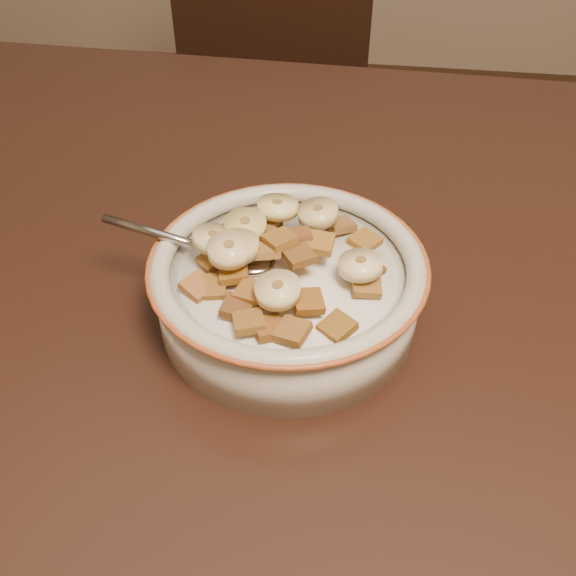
# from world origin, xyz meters

# --- Properties ---
(table) EXTENTS (1.43, 0.95, 0.04)m
(table) POSITION_xyz_m (0.00, 0.00, 0.73)
(table) COLOR black
(table) RESTS_ON floor
(chair) EXTENTS (0.39, 0.39, 0.88)m
(chair) POSITION_xyz_m (-0.10, 0.71, 0.44)
(chair) COLOR black
(chair) RESTS_ON floor
(cereal_bowl) EXTENTS (0.20, 0.20, 0.05)m
(cereal_bowl) POSITION_xyz_m (0.05, -0.03, 0.77)
(cereal_bowl) COLOR beige
(cereal_bowl) RESTS_ON table
(milk) EXTENTS (0.16, 0.16, 0.00)m
(milk) POSITION_xyz_m (0.05, -0.03, 0.80)
(milk) COLOR white
(milk) RESTS_ON cereal_bowl
(spoon) EXTENTS (0.05, 0.04, 0.01)m
(spoon) POSITION_xyz_m (0.02, -0.03, 0.80)
(spoon) COLOR #999999
(spoon) RESTS_ON cereal_bowl
(cereal_square_0) EXTENTS (0.03, 0.03, 0.01)m
(cereal_square_0) POSITION_xyz_m (-0.00, -0.04, 0.81)
(cereal_square_0) COLOR #9D6433
(cereal_square_0) RESTS_ON milk
(cereal_square_1) EXTENTS (0.03, 0.03, 0.01)m
(cereal_square_1) POSITION_xyz_m (-0.01, -0.06, 0.80)
(cereal_square_1) COLOR #976032
(cereal_square_1) RESTS_ON milk
(cereal_square_2) EXTENTS (0.03, 0.03, 0.01)m
(cereal_square_2) POSITION_xyz_m (0.11, -0.03, 0.80)
(cereal_square_2) COLOR brown
(cereal_square_2) RESTS_ON milk
(cereal_square_3) EXTENTS (0.03, 0.03, 0.01)m
(cereal_square_3) POSITION_xyz_m (0.11, 0.01, 0.80)
(cereal_square_3) COLOR #9D6619
(cereal_square_3) RESTS_ON milk
(cereal_square_4) EXTENTS (0.02, 0.02, 0.01)m
(cereal_square_4) POSITION_xyz_m (0.00, -0.06, 0.80)
(cereal_square_4) COLOR brown
(cereal_square_4) RESTS_ON milk
(cereal_square_5) EXTENTS (0.03, 0.03, 0.01)m
(cereal_square_5) POSITION_xyz_m (0.10, -0.09, 0.80)
(cereal_square_5) COLOR brown
(cereal_square_5) RESTS_ON milk
(cereal_square_6) EXTENTS (0.03, 0.03, 0.01)m
(cereal_square_6) POSITION_xyz_m (0.04, -0.10, 0.81)
(cereal_square_6) COLOR brown
(cereal_square_6) RESTS_ON milk
(cereal_square_7) EXTENTS (0.03, 0.03, 0.01)m
(cereal_square_7) POSITION_xyz_m (0.01, -0.01, 0.81)
(cereal_square_7) COLOR #9D6127
(cereal_square_7) RESTS_ON milk
(cereal_square_8) EXTENTS (0.02, 0.02, 0.01)m
(cereal_square_8) POSITION_xyz_m (0.01, -0.01, 0.81)
(cereal_square_8) COLOR brown
(cereal_square_8) RESTS_ON milk
(cereal_square_9) EXTENTS (0.03, 0.03, 0.01)m
(cereal_square_9) POSITION_xyz_m (0.04, -0.04, 0.82)
(cereal_square_9) COLOR #9D6A2D
(cereal_square_9) RESTS_ON milk
(cereal_square_10) EXTENTS (0.02, 0.02, 0.01)m
(cereal_square_10) POSITION_xyz_m (0.03, 0.02, 0.80)
(cereal_square_10) COLOR brown
(cereal_square_10) RESTS_ON milk
(cereal_square_11) EXTENTS (0.03, 0.03, 0.01)m
(cereal_square_11) POSITION_xyz_m (0.07, -0.08, 0.81)
(cereal_square_11) COLOR #9B5B19
(cereal_square_11) RESTS_ON milk
(cereal_square_12) EXTENTS (0.03, 0.03, 0.01)m
(cereal_square_12) POSITION_xyz_m (0.06, -0.02, 0.82)
(cereal_square_12) COLOR brown
(cereal_square_12) RESTS_ON milk
(cereal_square_13) EXTENTS (0.02, 0.02, 0.01)m
(cereal_square_13) POSITION_xyz_m (0.01, 0.00, 0.80)
(cereal_square_13) COLOR #935A1D
(cereal_square_13) RESTS_ON milk
(cereal_square_14) EXTENTS (0.03, 0.03, 0.01)m
(cereal_square_14) POSITION_xyz_m (0.03, 0.01, 0.80)
(cereal_square_14) COLOR brown
(cereal_square_14) RESTS_ON milk
(cereal_square_15) EXTENTS (0.03, 0.03, 0.01)m
(cereal_square_15) POSITION_xyz_m (0.03, 0.01, 0.81)
(cereal_square_15) COLOR brown
(cereal_square_15) RESTS_ON milk
(cereal_square_16) EXTENTS (0.03, 0.03, 0.01)m
(cereal_square_16) POSITION_xyz_m (0.03, -0.01, 0.81)
(cereal_square_16) COLOR brown
(cereal_square_16) RESTS_ON milk
(cereal_square_17) EXTENTS (0.03, 0.03, 0.01)m
(cereal_square_17) POSITION_xyz_m (0.05, -0.07, 0.81)
(cereal_square_17) COLOR brown
(cereal_square_17) RESTS_ON milk
(cereal_square_18) EXTENTS (0.02, 0.02, 0.01)m
(cereal_square_18) POSITION_xyz_m (0.02, -0.05, 0.81)
(cereal_square_18) COLOR #9A601B
(cereal_square_18) RESTS_ON milk
(cereal_square_19) EXTENTS (0.02, 0.02, 0.01)m
(cereal_square_19) POSITION_xyz_m (0.00, -0.03, 0.80)
(cereal_square_19) COLOR brown
(cereal_square_19) RESTS_ON milk
(cereal_square_20) EXTENTS (0.03, 0.03, 0.01)m
(cereal_square_20) POSITION_xyz_m (0.05, -0.03, 0.82)
(cereal_square_20) COLOR olive
(cereal_square_20) RESTS_ON milk
(cereal_square_21) EXTENTS (0.02, 0.02, 0.01)m
(cereal_square_21) POSITION_xyz_m (0.08, -0.02, 0.82)
(cereal_square_21) COLOR #966018
(cereal_square_21) RESTS_ON milk
(cereal_square_22) EXTENTS (0.03, 0.03, 0.01)m
(cereal_square_22) POSITION_xyz_m (0.07, -0.10, 0.81)
(cereal_square_22) COLOR #9D682B
(cereal_square_22) RESTS_ON milk
(cereal_square_23) EXTENTS (0.02, 0.02, 0.01)m
(cereal_square_23) POSITION_xyz_m (0.03, -0.08, 0.81)
(cereal_square_23) COLOR brown
(cereal_square_23) RESTS_ON milk
(cereal_square_24) EXTENTS (0.03, 0.03, 0.01)m
(cereal_square_24) POSITION_xyz_m (0.05, -0.10, 0.80)
(cereal_square_24) COLOR brown
(cereal_square_24) RESTS_ON milk
(cereal_square_25) EXTENTS (0.02, 0.02, 0.01)m
(cereal_square_25) POSITION_xyz_m (0.11, -0.05, 0.81)
(cereal_square_25) COLOR olive
(cereal_square_25) RESTS_ON milk
(cereal_square_26) EXTENTS (0.03, 0.03, 0.01)m
(cereal_square_26) POSITION_xyz_m (0.00, -0.02, 0.81)
(cereal_square_26) COLOR brown
(cereal_square_26) RESTS_ON milk
(cereal_square_27) EXTENTS (0.03, 0.03, 0.01)m
(cereal_square_27) POSITION_xyz_m (0.03, -0.07, 0.81)
(cereal_square_27) COLOR brown
(cereal_square_27) RESTS_ON milk
(cereal_square_28) EXTENTS (0.03, 0.03, 0.01)m
(cereal_square_28) POSITION_xyz_m (0.09, 0.02, 0.80)
(cereal_square_28) COLOR brown
(cereal_square_28) RESTS_ON milk
(cereal_square_29) EXTENTS (0.03, 0.03, 0.01)m
(cereal_square_29) POSITION_xyz_m (0.06, -0.04, 0.82)
(cereal_square_29) COLOR brown
(cereal_square_29) RESTS_ON milk
(banana_slice_0) EXTENTS (0.04, 0.04, 0.01)m
(banana_slice_0) POSITION_xyz_m (0.05, -0.08, 0.82)
(banana_slice_0) COLOR #F6DB96
(banana_slice_0) RESTS_ON milk
(banana_slice_1) EXTENTS (0.04, 0.04, 0.02)m
(banana_slice_1) POSITION_xyz_m (0.07, 0.01, 0.82)
(banana_slice_1) COLOR #F1D691
(banana_slice_1) RESTS_ON milk
(banana_slice_2) EXTENTS (0.04, 0.04, 0.01)m
(banana_slice_2) POSITION_xyz_m (0.02, -0.05, 0.83)
(banana_slice_2) COLOR #FBE2A3
(banana_slice_2) RESTS_ON milk
(banana_slice_3) EXTENTS (0.04, 0.04, 0.01)m
(banana_slice_3) POSITION_xyz_m (0.11, -0.04, 0.82)
(banana_slice_3) COLOR #FAEFA1
(banana_slice_3) RESTS_ON milk
(banana_slice_4) EXTENTS (0.04, 0.04, 0.01)m
(banana_slice_4) POSITION_xyz_m (0.02, -0.02, 0.82)
(banana_slice_4) COLOR #C9BA60
(banana_slice_4) RESTS_ON milk
(banana_slice_5) EXTENTS (0.04, 0.04, 0.02)m
(banana_slice_5) POSITION_xyz_m (0.04, 0.01, 0.83)
(banana_slice_5) COLOR #FFE99D
(banana_slice_5) RESTS_ON milk
(banana_slice_6) EXTENTS (0.04, 0.04, 0.01)m
(banana_slice_6) POSITION_xyz_m (0.02, -0.02, 0.82)
(banana_slice_6) COLOR beige
(banana_slice_6) RESTS_ON milk
(banana_slice_7) EXTENTS (0.04, 0.04, 0.01)m
(banana_slice_7) POSITION_xyz_m (0.02, -0.04, 0.82)
(banana_slice_7) COLOR #DBC083
(banana_slice_7) RESTS_ON milk
(banana_slice_8) EXTENTS (0.03, 0.03, 0.02)m
(banana_slice_8) POSITION_xyz_m (0.00, -0.03, 0.82)
(banana_slice_8) COLOR beige
(banana_slice_8) RESTS_ON milk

